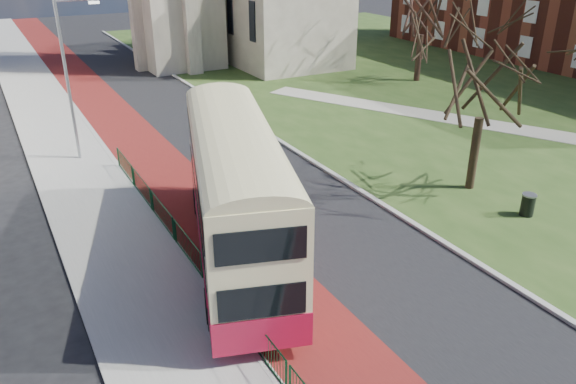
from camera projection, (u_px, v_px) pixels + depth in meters
ground at (339, 318)px, 17.43m from camera, size 160.00×160.00×0.00m
road_carriageway at (177, 132)px, 34.02m from camera, size 9.00×120.00×0.01m
bus_lane at (132, 139)px, 32.84m from camera, size 3.40×120.00×0.01m
pavement_west at (64, 149)px, 31.15m from camera, size 4.00×120.00×0.12m
kerb_west at (101, 143)px, 32.02m from camera, size 0.25×120.00×0.13m
kerb_east at (233, 112)px, 37.61m from camera, size 0.25×80.00×0.13m
grass_green at (454, 79)px, 46.35m from camera, size 40.00×80.00×0.04m
footpath at (522, 130)px, 34.14m from camera, size 18.84×32.82×0.03m
pedestrian_railing at (202, 267)px, 19.09m from camera, size 0.07×24.00×1.12m
streetlamp at (69, 73)px, 27.96m from camera, size 2.13×0.18×8.00m
bus at (235, 188)px, 19.55m from camera, size 6.17×12.10×4.94m
winter_tree_near at (488, 58)px, 23.89m from camera, size 7.36×7.36×8.75m
litter_bin at (528, 205)px, 23.58m from camera, size 0.72×0.72×0.97m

